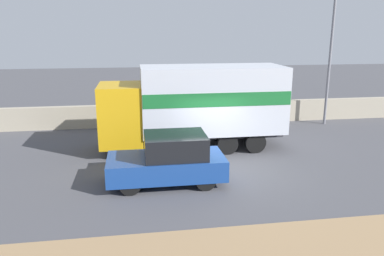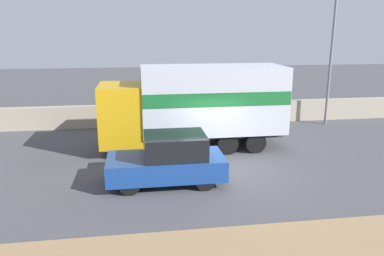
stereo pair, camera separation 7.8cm
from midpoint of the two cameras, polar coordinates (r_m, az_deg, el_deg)
The scene contains 5 objects.
ground_plane at distance 13.72m, azimuth 4.19°, elevation -6.48°, with size 80.00×80.00×0.00m, color #47474C.
stone_wall_backdrop at distance 20.21m, azimuth -0.21°, elevation 2.22°, with size 60.00×0.35×1.17m.
street_lamp at distance 21.08m, azimuth 20.33°, elevation 11.53°, with size 0.56×0.28×7.13m.
box_truck at distance 15.81m, azimuth 0.70°, elevation 3.91°, with size 7.68×2.54×3.51m.
car_hatchback at distance 12.40m, azimuth -3.69°, elevation -4.85°, with size 3.84×1.80×1.67m.
Camera 1 is at (-2.96, -12.46, 4.94)m, focal length 35.00 mm.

